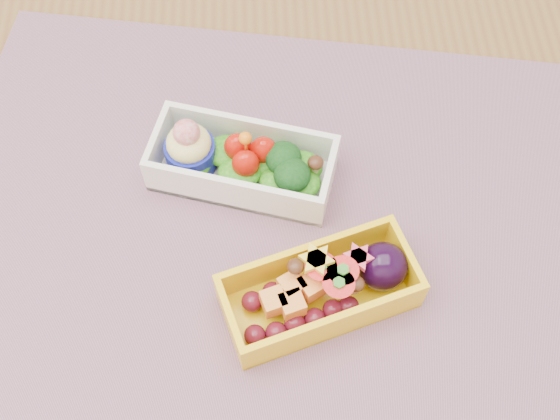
{
  "coord_description": "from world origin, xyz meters",
  "views": [
    {
      "loc": [
        0.01,
        -0.31,
        1.28
      ],
      "look_at": [
        0.03,
        -0.03,
        0.79
      ],
      "focal_mm": 45.11,
      "sensor_mm": 36.0,
      "label": 1
    }
  ],
  "objects_px": {
    "bento_white": "(241,163)",
    "bento_yellow": "(324,289)",
    "placemat": "(271,238)",
    "table": "(253,251)"
  },
  "relations": [
    {
      "from": "bento_white",
      "to": "bento_yellow",
      "type": "height_order",
      "value": "bento_white"
    },
    {
      "from": "placemat",
      "to": "bento_white",
      "type": "height_order",
      "value": "bento_white"
    },
    {
      "from": "bento_white",
      "to": "bento_yellow",
      "type": "distance_m",
      "value": 0.13
    },
    {
      "from": "table",
      "to": "placemat",
      "type": "xyz_separation_m",
      "value": [
        0.02,
        -0.04,
        0.1
      ]
    },
    {
      "from": "bento_yellow",
      "to": "placemat",
      "type": "bearing_deg",
      "value": 105.55
    },
    {
      "from": "bento_white",
      "to": "bento_yellow",
      "type": "relative_size",
      "value": 1.03
    },
    {
      "from": "table",
      "to": "bento_yellow",
      "type": "distance_m",
      "value": 0.17
    },
    {
      "from": "placemat",
      "to": "bento_yellow",
      "type": "distance_m",
      "value": 0.07
    },
    {
      "from": "bento_white",
      "to": "table",
      "type": "bearing_deg",
      "value": -62.03
    },
    {
      "from": "bento_white",
      "to": "placemat",
      "type": "bearing_deg",
      "value": -52.99
    }
  ]
}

